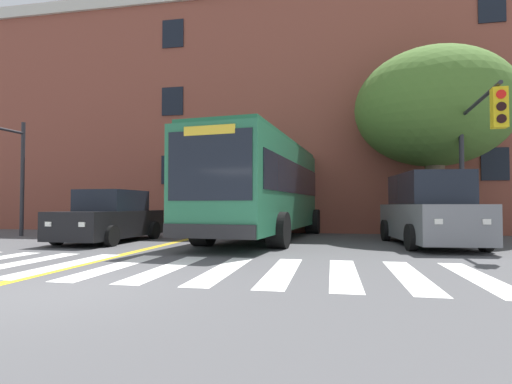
% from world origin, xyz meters
% --- Properties ---
extents(ground_plane, '(120.00, 120.00, 0.00)m').
position_xyz_m(ground_plane, '(0.00, 0.00, 0.00)').
color(ground_plane, '#4C4C4F').
extents(crosswalk, '(14.54, 3.57, 0.01)m').
position_xyz_m(crosswalk, '(-0.28, 2.36, 0.00)').
color(crosswalk, white).
rests_on(crosswalk, ground).
extents(lane_line_yellow_inner, '(0.12, 36.00, 0.01)m').
position_xyz_m(lane_line_yellow_inner, '(-1.24, 16.36, 0.00)').
color(lane_line_yellow_inner, gold).
rests_on(lane_line_yellow_inner, ground).
extents(lane_line_yellow_outer, '(0.12, 36.00, 0.01)m').
position_xyz_m(lane_line_yellow_outer, '(-1.08, 16.36, 0.00)').
color(lane_line_yellow_outer, gold).
rests_on(lane_line_yellow_outer, ground).
extents(city_bus, '(3.95, 12.41, 3.59)m').
position_xyz_m(city_bus, '(1.82, 10.33, 1.95)').
color(city_bus, '#28704C').
rests_on(city_bus, ground).
extents(car_black_near_lane, '(2.24, 4.71, 1.82)m').
position_xyz_m(car_black_near_lane, '(-3.50, 7.51, 0.83)').
color(car_black_near_lane, black).
rests_on(car_black_near_lane, ground).
extents(car_grey_far_lane, '(2.54, 5.33, 2.30)m').
position_xyz_m(car_grey_far_lane, '(7.20, 8.16, 1.09)').
color(car_grey_far_lane, slate).
rests_on(car_grey_far_lane, ground).
extents(traffic_light_near_corner, '(0.51, 4.06, 4.86)m').
position_xyz_m(traffic_light_near_corner, '(8.40, 7.43, 3.22)').
color(traffic_light_near_corner, '#28282D').
rests_on(traffic_light_near_corner, ground).
extents(traffic_light_overhead, '(0.55, 3.29, 4.55)m').
position_xyz_m(traffic_light_overhead, '(1.39, 9.81, 3.04)').
color(traffic_light_overhead, '#28282D').
rests_on(traffic_light_overhead, ground).
extents(street_tree_curbside_large, '(7.55, 7.35, 7.45)m').
position_xyz_m(street_tree_curbside_large, '(8.17, 11.35, 5.10)').
color(street_tree_curbside_large, brown).
rests_on(street_tree_curbside_large, ground).
extents(building_facade, '(36.33, 9.23, 12.13)m').
position_xyz_m(building_facade, '(-3.54, 17.65, 6.07)').
color(building_facade, brown).
rests_on(building_facade, ground).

